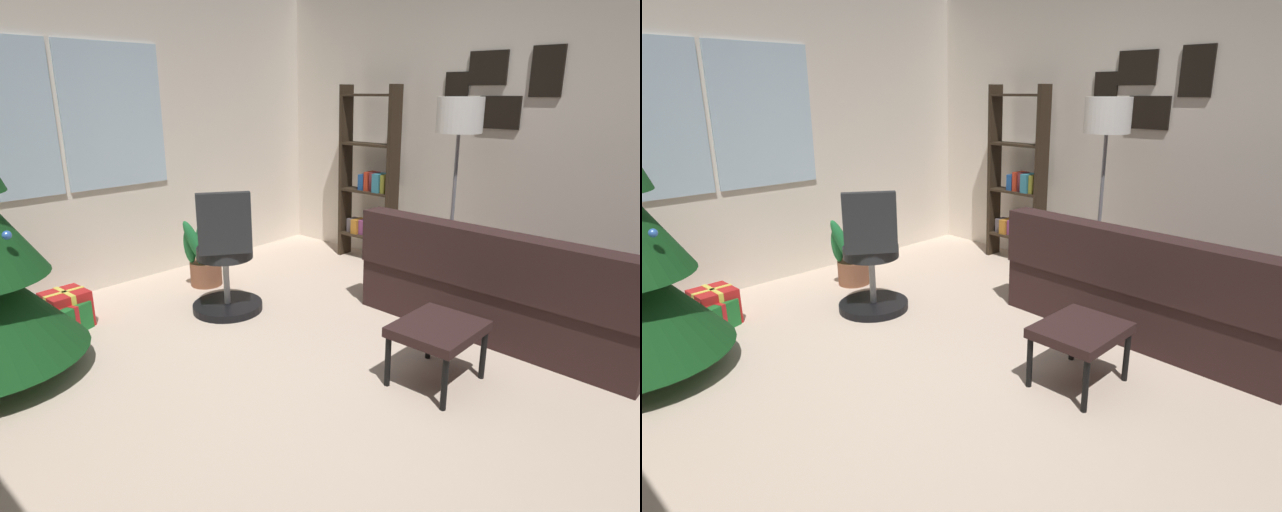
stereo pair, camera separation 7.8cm
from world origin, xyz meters
The scene contains 11 objects.
ground_plane centered at (0.00, 0.00, -0.05)m, with size 4.73×5.22×0.10m, color beige.
wall_back_with_windows centered at (-0.02, 2.66, 1.37)m, with size 4.73×0.12×2.72m.
wall_right_with_frames centered at (2.41, 0.00, 1.36)m, with size 0.12×5.22×2.72m.
couch centered at (1.59, -0.52, 0.28)m, with size 1.57×2.11×0.81m.
footstool centered at (0.45, -0.44, 0.33)m, with size 0.53×0.44×0.38m.
gift_box_red centered at (-0.72, 2.02, 0.14)m, with size 0.30×0.30×0.28m.
gift_box_green centered at (-0.76, 1.91, 0.10)m, with size 0.33×0.27×0.22m.
office_chair centered at (0.26, 1.34, 0.40)m, with size 0.58×0.59×1.00m.
bookshelf centered at (2.15, 1.38, 0.79)m, with size 0.18×0.64×1.77m.
floor_lamp centered at (1.83, 0.26, 1.41)m, with size 0.37×0.37×1.66m.
potted_plant centered at (0.50, 1.99, 0.25)m, with size 0.42×0.30×0.67m.
Camera 1 is at (-2.14, -1.86, 1.70)m, focal length 29.70 mm.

